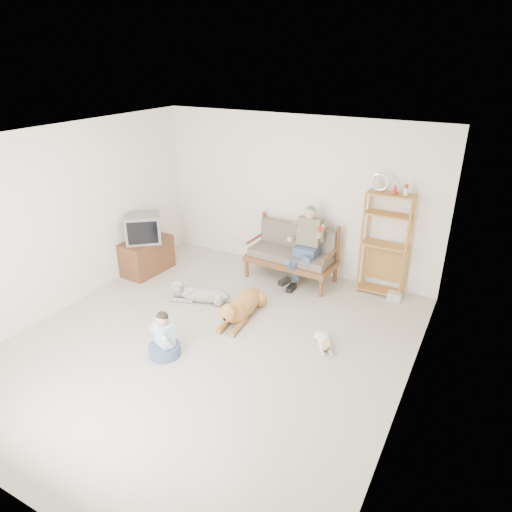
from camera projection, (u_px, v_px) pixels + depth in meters
The scene contains 16 objects.
floor at pixel (210, 344), 6.14m from camera, with size 5.50×5.50×0.00m, color beige.
ceiling at pixel (199, 141), 5.04m from camera, with size 5.50×5.50×0.00m, color silver.
wall_back at pixel (296, 196), 7.79m from camera, with size 5.00×5.00×0.00m, color white.
wall_left at pixel (64, 220), 6.68m from camera, with size 5.50×5.50×0.00m, color white.
wall_right at pixel (415, 301), 4.50m from camera, with size 5.50×5.50×0.00m, color white.
loveseat at pixel (293, 252), 7.76m from camera, with size 1.53×0.76×0.95m.
man at pixel (303, 251), 7.44m from camera, with size 0.51×0.73×1.19m.
etagere at pixel (385, 244), 7.12m from camera, with size 0.74×0.32×1.96m.
book_stack at pixel (394, 296), 7.20m from camera, with size 0.21×0.15×0.13m, color silver.
tv_stand at pixel (147, 256), 8.07m from camera, with size 0.56×0.93×0.60m.
crt_tv at pixel (143, 228), 7.79m from camera, with size 0.75×0.73×0.49m.
wall_outlet at pixel (234, 240), 8.75m from camera, with size 0.12×0.02×0.08m, color silver.
golden_retriever at pixel (241, 307), 6.70m from camera, with size 0.44×1.41×0.43m.
shaggy_dog at pixel (199, 293), 7.15m from camera, with size 1.09×0.53×0.34m.
terrier at pixel (325, 342), 6.02m from camera, with size 0.38×0.52×0.22m.
child at pixel (164, 340), 5.83m from camera, with size 0.40×0.40×0.64m.
Camera 1 is at (3.00, -4.20, 3.59)m, focal length 32.00 mm.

